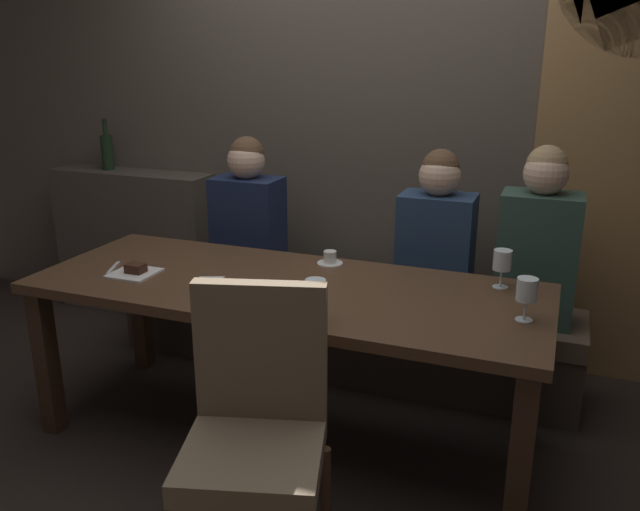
% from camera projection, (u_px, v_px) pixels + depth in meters
% --- Properties ---
extents(ground, '(9.00, 9.00, 0.00)m').
position_uv_depth(ground, '(288.00, 434.00, 2.98)').
color(ground, black).
extents(back_wall_tiled, '(6.00, 0.12, 3.00)m').
position_uv_depth(back_wall_tiled, '(372.00, 86.00, 3.61)').
color(back_wall_tiled, brown).
rests_on(back_wall_tiled, ground).
extents(arched_door, '(0.90, 0.05, 2.55)m').
position_uv_depth(arched_door, '(635.00, 121.00, 3.12)').
color(arched_door, olive).
rests_on(arched_door, ground).
extents(back_counter, '(1.10, 0.28, 0.95)m').
position_uv_depth(back_counter, '(137.00, 242.00, 4.29)').
color(back_counter, '#494138').
rests_on(back_counter, ground).
extents(dining_table, '(2.20, 0.84, 0.74)m').
position_uv_depth(dining_table, '(285.00, 303.00, 2.78)').
color(dining_table, '#412B1C').
rests_on(dining_table, ground).
extents(banquette_bench, '(2.50, 0.44, 0.45)m').
position_uv_depth(banquette_bench, '(339.00, 330.00, 3.53)').
color(banquette_bench, '#40352A').
rests_on(banquette_bench, ground).
extents(chair_near_side, '(0.54, 0.54, 0.98)m').
position_uv_depth(chair_near_side, '(256.00, 416.00, 2.09)').
color(chair_near_side, '#4C3321').
rests_on(chair_near_side, ground).
extents(diner_redhead, '(0.36, 0.24, 0.81)m').
position_uv_depth(diner_redhead, '(248.00, 216.00, 3.50)').
color(diner_redhead, '#192342').
rests_on(diner_redhead, banquette_bench).
extents(diner_bearded, '(0.36, 0.24, 0.80)m').
position_uv_depth(diner_bearded, '(436.00, 235.00, 3.17)').
color(diner_bearded, navy).
rests_on(diner_bearded, banquette_bench).
extents(diner_far_end, '(0.36, 0.24, 0.84)m').
position_uv_depth(diner_far_end, '(539.00, 240.00, 3.00)').
color(diner_far_end, '#2D473D').
rests_on(diner_far_end, banquette_bench).
extents(wine_bottle_dark_red, '(0.08, 0.08, 0.33)m').
position_uv_depth(wine_bottle_dark_red, '(107.00, 151.00, 4.17)').
color(wine_bottle_dark_red, black).
rests_on(wine_bottle_dark_red, back_counter).
extents(wine_glass_center_front, '(0.08, 0.08, 0.16)m').
position_uv_depth(wine_glass_center_front, '(502.00, 261.00, 2.68)').
color(wine_glass_center_front, silver).
rests_on(wine_glass_center_front, dining_table).
extents(wine_glass_end_right, '(0.08, 0.08, 0.16)m').
position_uv_depth(wine_glass_end_right, '(315.00, 293.00, 2.33)').
color(wine_glass_end_right, silver).
rests_on(wine_glass_end_right, dining_table).
extents(wine_glass_near_right, '(0.08, 0.08, 0.16)m').
position_uv_depth(wine_glass_near_right, '(527.00, 292.00, 2.35)').
color(wine_glass_near_right, silver).
rests_on(wine_glass_near_right, dining_table).
extents(espresso_cup, '(0.12, 0.12, 0.06)m').
position_uv_depth(espresso_cup, '(330.00, 259.00, 3.00)').
color(espresso_cup, white).
rests_on(espresso_cup, dining_table).
extents(dessert_plate, '(0.19, 0.19, 0.05)m').
position_uv_depth(dessert_plate, '(135.00, 271.00, 2.86)').
color(dessert_plate, white).
rests_on(dessert_plate, dining_table).
extents(fork_on_table, '(0.08, 0.16, 0.01)m').
position_uv_depth(fork_on_table, '(113.00, 268.00, 2.95)').
color(fork_on_table, silver).
rests_on(fork_on_table, dining_table).
extents(folded_napkin, '(0.14, 0.13, 0.01)m').
position_uv_depth(folded_napkin, '(211.00, 281.00, 2.77)').
color(folded_napkin, silver).
rests_on(folded_napkin, dining_table).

